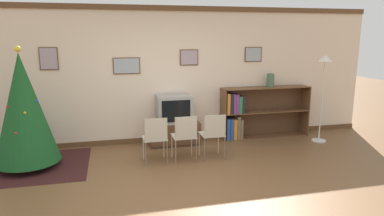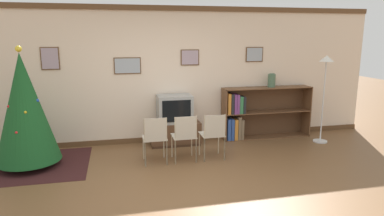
# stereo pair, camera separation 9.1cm
# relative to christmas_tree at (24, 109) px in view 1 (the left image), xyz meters

# --- Properties ---
(ground_plane) EXTENTS (24.00, 24.00, 0.00)m
(ground_plane) POSITION_rel_christmas_tree_xyz_m (2.32, -1.51, -0.99)
(ground_plane) COLOR brown
(wall_back) EXTENTS (9.10, 0.11, 2.70)m
(wall_back) POSITION_rel_christmas_tree_xyz_m (2.32, 0.95, 0.36)
(wall_back) COLOR beige
(wall_back) RESTS_ON ground_plane
(area_rug) EXTENTS (1.88, 1.59, 0.01)m
(area_rug) POSITION_rel_christmas_tree_xyz_m (-0.00, -0.00, -0.98)
(area_rug) COLOR #381919
(area_rug) RESTS_ON ground_plane
(christmas_tree) EXTENTS (1.01, 1.01, 1.97)m
(christmas_tree) POSITION_rel_christmas_tree_xyz_m (0.00, 0.00, 0.00)
(christmas_tree) COLOR maroon
(christmas_tree) RESTS_ON area_rug
(tv_console) EXTENTS (0.99, 0.47, 0.45)m
(tv_console) POSITION_rel_christmas_tree_xyz_m (2.56, 0.65, -0.76)
(tv_console) COLOR #412A1A
(tv_console) RESTS_ON ground_plane
(television) EXTENTS (0.67, 0.46, 0.54)m
(television) POSITION_rel_christmas_tree_xyz_m (2.56, 0.64, -0.26)
(television) COLOR #9E9E99
(television) RESTS_ON tv_console
(folding_chair_left) EXTENTS (0.40, 0.40, 0.82)m
(folding_chair_left) POSITION_rel_christmas_tree_xyz_m (2.05, -0.35, -0.52)
(folding_chair_left) COLOR #BCB29E
(folding_chair_left) RESTS_ON ground_plane
(folding_chair_center) EXTENTS (0.40, 0.40, 0.82)m
(folding_chair_center) POSITION_rel_christmas_tree_xyz_m (2.56, -0.35, -0.52)
(folding_chair_center) COLOR #BCB29E
(folding_chair_center) RESTS_ON ground_plane
(folding_chair_right) EXTENTS (0.40, 0.40, 0.82)m
(folding_chair_right) POSITION_rel_christmas_tree_xyz_m (3.06, -0.35, -0.52)
(folding_chair_right) COLOR #BCB29E
(folding_chair_right) RESTS_ON ground_plane
(bookshelf) EXTENTS (1.90, 0.36, 1.08)m
(bookshelf) POSITION_rel_christmas_tree_xyz_m (4.19, 0.72, -0.47)
(bookshelf) COLOR brown
(bookshelf) RESTS_ON ground_plane
(vase) EXTENTS (0.16, 0.16, 0.28)m
(vase) POSITION_rel_christmas_tree_xyz_m (4.63, 0.73, 0.23)
(vase) COLOR #47664C
(vase) RESTS_ON bookshelf
(standing_lamp) EXTENTS (0.28, 0.28, 1.76)m
(standing_lamp) POSITION_rel_christmas_tree_xyz_m (5.49, 0.14, 0.36)
(standing_lamp) COLOR silver
(standing_lamp) RESTS_ON ground_plane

